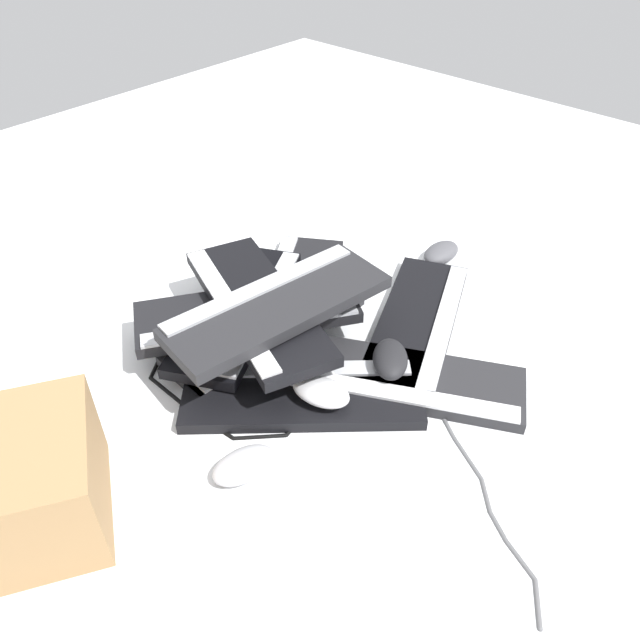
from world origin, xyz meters
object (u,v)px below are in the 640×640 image
(mouse_4, at_px, (244,465))
(mouse_0, at_px, (306,374))
(keyboard_6, at_px, (248,313))
(keyboard_3, at_px, (268,329))
(keyboard_8, at_px, (278,306))
(mouse_2, at_px, (390,359))
(keyboard_0, at_px, (406,380))
(keyboard_4, at_px, (302,396))
(keyboard_1, at_px, (418,323))
(keyboard_2, at_px, (296,294))
(keyboard_5, at_px, (239,309))
(cardboard_box, at_px, (34,482))
(mouse_1, at_px, (441,253))
(mouse_3, at_px, (321,391))
(keyboard_7, at_px, (256,305))

(mouse_4, bearing_deg, mouse_0, 28.21)
(keyboard_6, relative_size, mouse_4, 4.09)
(keyboard_3, height_order, keyboard_8, keyboard_8)
(keyboard_6, bearing_deg, mouse_2, 20.65)
(keyboard_0, bearing_deg, keyboard_4, -126.08)
(keyboard_1, bearing_deg, keyboard_2, -158.78)
(mouse_2, bearing_deg, keyboard_0, -119.51)
(keyboard_3, relative_size, keyboard_4, 1.06)
(keyboard_5, bearing_deg, cardboard_box, -76.22)
(keyboard_1, xyz_separation_m, keyboard_2, (-0.26, -0.10, 0.00))
(keyboard_6, bearing_deg, mouse_0, -9.56)
(keyboard_0, bearing_deg, mouse_1, 115.21)
(keyboard_1, height_order, keyboard_2, same)
(keyboard_8, bearing_deg, cardboard_box, -91.29)
(mouse_1, relative_size, mouse_3, 1.00)
(keyboard_0, xyz_separation_m, keyboard_4, (-0.12, -0.16, 0.00))
(keyboard_3, relative_size, mouse_3, 4.08)
(keyboard_5, height_order, keyboard_6, keyboard_6)
(mouse_1, xyz_separation_m, mouse_2, (0.16, -0.41, 0.03))
(keyboard_1, bearing_deg, keyboard_5, -138.95)
(keyboard_1, distance_m, mouse_4, 0.50)
(mouse_1, bearing_deg, keyboard_2, 157.02)
(keyboard_4, height_order, mouse_1, mouse_1)
(keyboard_6, bearing_deg, keyboard_4, -14.48)
(keyboard_0, height_order, keyboard_6, keyboard_6)
(keyboard_4, height_order, keyboard_8, keyboard_8)
(keyboard_7, xyz_separation_m, mouse_1, (0.10, 0.52, -0.08))
(keyboard_3, bearing_deg, keyboard_6, -107.61)
(keyboard_4, bearing_deg, cardboard_box, -105.55)
(keyboard_7, relative_size, cardboard_box, 2.00)
(keyboard_1, relative_size, mouse_4, 4.21)
(keyboard_7, height_order, cardboard_box, cardboard_box)
(cardboard_box, bearing_deg, mouse_1, 87.26)
(keyboard_8, bearing_deg, mouse_0, -19.05)
(keyboard_8, xyz_separation_m, mouse_2, (0.19, 0.10, -0.08))
(keyboard_5, height_order, mouse_3, mouse_3)
(keyboard_0, relative_size, keyboard_6, 1.02)
(keyboard_6, height_order, mouse_4, keyboard_6)
(keyboard_4, xyz_separation_m, cardboard_box, (-0.12, -0.44, 0.07))
(keyboard_2, height_order, cardboard_box, cardboard_box)
(keyboard_4, xyz_separation_m, mouse_0, (-0.01, 0.02, 0.04))
(keyboard_2, bearing_deg, keyboard_7, -72.45)
(keyboard_1, relative_size, keyboard_4, 1.10)
(keyboard_1, height_order, mouse_0, mouse_0)
(keyboard_6, bearing_deg, keyboard_1, 49.08)
(keyboard_5, relative_size, mouse_0, 4.17)
(keyboard_3, distance_m, keyboard_4, 0.21)
(keyboard_0, xyz_separation_m, mouse_1, (-0.19, 0.41, 0.01))
(keyboard_4, bearing_deg, mouse_1, 97.47)
(keyboard_5, xyz_separation_m, mouse_2, (0.33, 0.08, 0.01))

